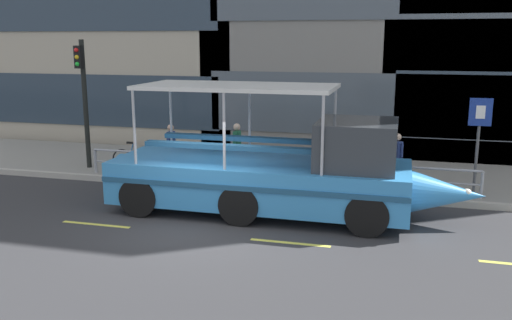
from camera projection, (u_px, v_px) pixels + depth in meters
ground_plane at (199, 224)px, 13.37m from camera, size 120.00×120.00×0.00m
sidewalk at (258, 169)px, 18.64m from camera, size 32.00×4.80×0.18m
curb_edge at (236, 188)px, 16.29m from camera, size 32.00×0.18×0.18m
lane_centreline at (188, 233)px, 12.72m from camera, size 25.80×0.12×0.01m
curb_guardrail at (271, 167)px, 16.22m from camera, size 11.76×0.09×0.79m
traffic_light_pole at (83, 92)px, 17.95m from camera, size 0.24×0.46×4.22m
parking_sign at (479, 129)px, 15.13m from camera, size 0.60×0.12×2.66m
leaned_bicycle at (137, 160)px, 17.95m from camera, size 1.74×0.46×0.96m
duck_tour_boat at (280, 173)px, 13.99m from camera, size 9.44×2.62×3.28m
pedestrian_near_bow at (397, 154)px, 16.18m from camera, size 0.35×0.32×1.53m
pedestrian_mid_left at (317, 148)px, 17.04m from camera, size 0.32×0.35×1.55m
pedestrian_mid_right at (237, 144)px, 17.43m from camera, size 0.22×0.47×1.63m
pedestrian_near_stern at (171, 143)px, 17.73m from camera, size 0.21×0.45×1.56m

